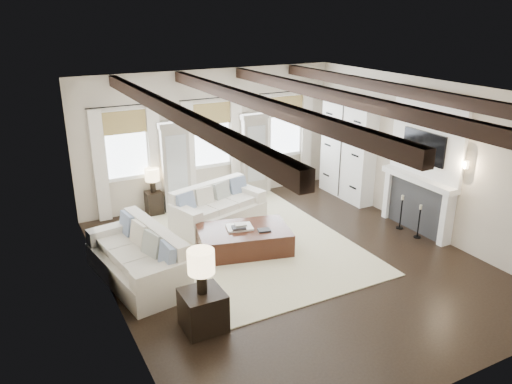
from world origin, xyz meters
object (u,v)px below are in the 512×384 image
sofa_back (217,209)px  ottoman (244,240)px  sofa_left (140,260)px  side_table_back (154,203)px  side_table_front (203,310)px

sofa_back → ottoman: sofa_back is taller
sofa_left → side_table_back: (1.11, 2.81, -0.11)m
sofa_back → side_table_back: 1.61m
sofa_left → side_table_front: sofa_left is taller
side_table_back → sofa_left: bearing=-111.5°
sofa_back → ottoman: size_ratio=1.28×
ottoman → side_table_front: side_table_front is taller
side_table_front → side_table_back: size_ratio=1.11×
sofa_back → side_table_front: (-1.73, -3.43, -0.05)m
sofa_left → ottoman: bearing=4.3°
sofa_left → sofa_back: bearing=36.4°
sofa_back → sofa_left: 2.69m
sofa_back → ottoman: (-0.06, -1.43, -0.12)m
side_table_front → side_table_back: (0.68, 4.65, -0.03)m
ottoman → sofa_back: bearing=101.7°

